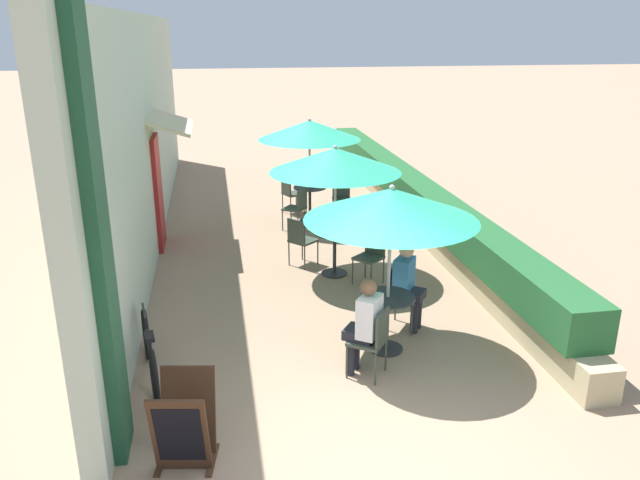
{
  "coord_description": "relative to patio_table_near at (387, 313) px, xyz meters",
  "views": [
    {
      "loc": [
        -1.33,
        -4.88,
        3.99
      ],
      "look_at": [
        0.15,
        3.7,
        1.0
      ],
      "focal_mm": 35.0,
      "sensor_mm": 36.0,
      "label": 1
    }
  ],
  "objects": [
    {
      "name": "ground_plane",
      "position": [
        -0.75,
        -2.1,
        -0.52
      ],
      "size": [
        120.0,
        120.0,
        0.0
      ],
      "primitive_type": "plane",
      "color": "#9E7F66"
    },
    {
      "name": "cafe_facade_wall",
      "position": [
        -3.29,
        5.28,
        1.57
      ],
      "size": [
        0.98,
        15.02,
        4.2
      ],
      "color": "#B2C1AD",
      "rests_on": "ground_plane"
    },
    {
      "name": "planter_hedge",
      "position": [
        2.0,
        5.31,
        0.02
      ],
      "size": [
        0.6,
        14.02,
        1.01
      ],
      "color": "tan",
      "rests_on": "ground_plane"
    },
    {
      "name": "patio_table_near",
      "position": [
        0.0,
        0.0,
        0.0
      ],
      "size": [
        0.7,
        0.7,
        0.75
      ],
      "color": "#28282D",
      "rests_on": "ground_plane"
    },
    {
      "name": "patio_umbrella_near",
      "position": [
        0.0,
        0.0,
        1.44
      ],
      "size": [
        2.14,
        2.14,
        2.21
      ],
      "color": "#B7B7BC",
      "rests_on": "ground_plane"
    },
    {
      "name": "cafe_chair_near_left",
      "position": [
        0.34,
        0.61,
        -0.0
      ],
      "size": [
        0.56,
        0.56,
        0.87
      ],
      "rotation": [
        0.0,
        0.0,
        4.09
      ],
      "color": "#384238",
      "rests_on": "ground_plane"
    },
    {
      "name": "seated_patron_near_left",
      "position": [
        0.43,
        0.54,
        0.17
      ],
      "size": [
        0.51,
        0.49,
        1.25
      ],
      "rotation": [
        0.0,
        0.0,
        4.09
      ],
      "color": "#23232D",
      "rests_on": "ground_plane"
    },
    {
      "name": "cafe_chair_near_right",
      "position": [
        -0.34,
        -0.61,
        -0.0
      ],
      "size": [
        0.56,
        0.56,
        0.87
      ],
      "rotation": [
        0.0,
        0.0,
        7.23
      ],
      "color": "#384238",
      "rests_on": "ground_plane"
    },
    {
      "name": "seated_patron_near_right",
      "position": [
        -0.43,
        -0.54,
        0.17
      ],
      "size": [
        0.51,
        0.49,
        1.25
      ],
      "rotation": [
        0.0,
        0.0,
        7.23
      ],
      "color": "#23232D",
      "rests_on": "ground_plane"
    },
    {
      "name": "patio_table_mid",
      "position": [
        -0.16,
        2.68,
        0.0
      ],
      "size": [
        0.7,
        0.7,
        0.75
      ],
      "color": "#28282D",
      "rests_on": "ground_plane"
    },
    {
      "name": "patio_umbrella_mid",
      "position": [
        -0.16,
        2.68,
        1.44
      ],
      "size": [
        2.14,
        2.14,
        2.21
      ],
      "color": "#B7B7BC",
      "rests_on": "ground_plane"
    },
    {
      "name": "cafe_chair_mid_left",
      "position": [
        -0.68,
        3.15,
        -0.0
      ],
      "size": [
        0.56,
        0.56,
        0.87
      ],
      "rotation": [
        0.0,
        0.0,
        5.44
      ],
      "color": "#384238",
      "rests_on": "ground_plane"
    },
    {
      "name": "cafe_chair_mid_right",
      "position": [
        0.35,
        2.22,
        -0.0
      ],
      "size": [
        0.56,
        0.56,
        0.87
      ],
      "rotation": [
        0.0,
        0.0,
        8.58
      ],
      "color": "#384238",
      "rests_on": "ground_plane"
    },
    {
      "name": "patio_table_far",
      "position": [
        -0.1,
        5.78,
        0.0
      ],
      "size": [
        0.7,
        0.7,
        0.75
      ],
      "color": "#28282D",
      "rests_on": "ground_plane"
    },
    {
      "name": "patio_umbrella_far",
      "position": [
        -0.1,
        5.78,
        1.44
      ],
      "size": [
        2.14,
        2.14,
        2.21
      ],
      "color": "#B7B7BC",
      "rests_on": "ground_plane"
    },
    {
      "name": "cafe_chair_far_left",
      "position": [
        -0.44,
        6.38,
        -0.0
      ],
      "size": [
        0.53,
        0.53,
        0.87
      ],
      "rotation": [
        0.0,
        0.0,
        5.12
      ],
      "color": "#384238",
      "rests_on": "ground_plane"
    },
    {
      "name": "cafe_chair_far_right",
      "position": [
        -0.45,
        5.18,
        -0.0
      ],
      "size": [
        0.56,
        0.56,
        0.87
      ],
      "rotation": [
        0.0,
        0.0,
        7.22
      ],
      "color": "#384238",
      "rests_on": "ground_plane"
    },
    {
      "name": "cafe_chair_far_back",
      "position": [
        0.59,
        5.78,
        -0.0
      ],
      "size": [
        0.44,
        0.44,
        0.87
      ],
      "rotation": [
        0.0,
        0.0,
        9.31
      ],
      "color": "#384238",
      "rests_on": "ground_plane"
    },
    {
      "name": "coffee_cup_far",
      "position": [
        -0.02,
        5.88,
        0.28
      ],
      "size": [
        0.07,
        0.07,
        0.09
      ],
      "color": "teal",
      "rests_on": "patio_table_far"
    },
    {
      "name": "bicycle_leaning",
      "position": [
        -2.95,
        -0.24,
        -0.18
      ],
      "size": [
        0.35,
        1.73,
        0.74
      ],
      "rotation": [
        0.0,
        0.0,
        0.17
      ],
      "color": "black",
      "rests_on": "ground_plane"
    },
    {
      "name": "menu_board",
      "position": [
        -2.49,
        -1.82,
        -0.09
      ],
      "size": [
        0.63,
        0.71,
        0.88
      ],
      "rotation": [
        0.0,
        0.0,
        -0.17
      ],
      "color": "#422819",
      "rests_on": "ground_plane"
    }
  ]
}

